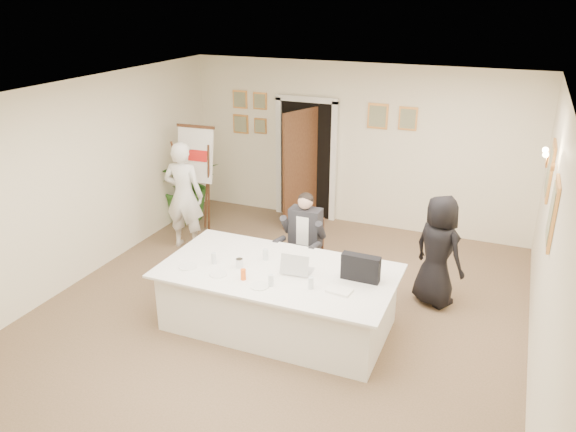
% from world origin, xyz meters
% --- Properties ---
extents(floor, '(7.00, 7.00, 0.00)m').
position_xyz_m(floor, '(0.00, 0.00, 0.00)').
color(floor, brown).
rests_on(floor, ground).
extents(ceiling, '(6.00, 7.00, 0.02)m').
position_xyz_m(ceiling, '(0.00, 0.00, 2.80)').
color(ceiling, white).
rests_on(ceiling, wall_back).
extents(wall_back, '(6.00, 0.10, 2.80)m').
position_xyz_m(wall_back, '(0.00, 3.50, 1.40)').
color(wall_back, '#EFEBCA').
rests_on(wall_back, floor).
extents(wall_front, '(6.00, 0.10, 2.80)m').
position_xyz_m(wall_front, '(0.00, -3.50, 1.40)').
color(wall_front, '#EFEBCA').
rests_on(wall_front, floor).
extents(wall_left, '(0.10, 7.00, 2.80)m').
position_xyz_m(wall_left, '(-3.00, 0.00, 1.40)').
color(wall_left, '#EFEBCA').
rests_on(wall_left, floor).
extents(wall_right, '(0.10, 7.00, 2.80)m').
position_xyz_m(wall_right, '(3.00, 0.00, 1.40)').
color(wall_right, '#EFEBCA').
rests_on(wall_right, floor).
extents(doorway, '(1.14, 0.86, 2.20)m').
position_xyz_m(doorway, '(-0.88, 3.32, 1.04)').
color(doorway, black).
rests_on(doorway, floor).
extents(pictures_back_wall, '(3.40, 0.06, 0.80)m').
position_xyz_m(pictures_back_wall, '(-0.80, 3.47, 1.85)').
color(pictures_back_wall, '#E79E4E').
rests_on(pictures_back_wall, wall_back).
extents(pictures_right_wall, '(0.06, 2.20, 0.80)m').
position_xyz_m(pictures_right_wall, '(2.97, 1.20, 1.75)').
color(pictures_right_wall, '#E79E4E').
rests_on(pictures_right_wall, wall_right).
extents(wall_sconce, '(0.20, 0.30, 0.24)m').
position_xyz_m(wall_sconce, '(2.90, 1.20, 2.10)').
color(wall_sconce, '#C88240').
rests_on(wall_sconce, wall_right).
extents(conference_table, '(2.81, 1.50, 0.78)m').
position_xyz_m(conference_table, '(0.11, -0.12, 0.39)').
color(conference_table, white).
rests_on(conference_table, floor).
extents(seated_man, '(0.61, 0.65, 1.37)m').
position_xyz_m(seated_man, '(0.02, 1.00, 0.69)').
color(seated_man, black).
rests_on(seated_man, floor).
extents(flip_chart, '(0.64, 0.41, 1.82)m').
position_xyz_m(flip_chart, '(-2.31, 2.13, 0.84)').
color(flip_chart, '#3A1F12').
rests_on(flip_chart, floor).
extents(standing_man, '(0.69, 0.50, 1.75)m').
position_xyz_m(standing_man, '(-2.20, 1.46, 0.87)').
color(standing_man, white).
rests_on(standing_man, floor).
extents(standing_woman, '(0.88, 0.80, 1.51)m').
position_xyz_m(standing_woman, '(1.80, 1.20, 0.75)').
color(standing_woman, black).
rests_on(standing_woman, floor).
extents(potted_palm, '(1.51, 1.41, 1.35)m').
position_xyz_m(potted_palm, '(-2.80, 2.50, 0.68)').
color(potted_palm, '#2D6622').
rests_on(potted_palm, floor).
extents(laptop, '(0.37, 0.39, 0.28)m').
position_xyz_m(laptop, '(0.35, -0.06, 0.91)').
color(laptop, '#B7BABC').
rests_on(laptop, conference_table).
extents(laptop_bag, '(0.45, 0.13, 0.31)m').
position_xyz_m(laptop_bag, '(1.09, 0.01, 0.93)').
color(laptop_bag, black).
rests_on(laptop_bag, conference_table).
extents(paper_stack, '(0.29, 0.22, 0.03)m').
position_xyz_m(paper_stack, '(0.95, -0.34, 0.79)').
color(paper_stack, white).
rests_on(paper_stack, conference_table).
extents(plate_left, '(0.25, 0.25, 0.01)m').
position_xyz_m(plate_left, '(-0.92, -0.48, 0.78)').
color(plate_left, white).
rests_on(plate_left, conference_table).
extents(plate_mid, '(0.26, 0.26, 0.01)m').
position_xyz_m(plate_mid, '(-0.48, -0.51, 0.78)').
color(plate_mid, white).
rests_on(plate_mid, conference_table).
extents(plate_near, '(0.27, 0.27, 0.01)m').
position_xyz_m(plate_near, '(0.09, -0.58, 0.78)').
color(plate_near, white).
rests_on(plate_near, conference_table).
extents(glass_a, '(0.08, 0.08, 0.14)m').
position_xyz_m(glass_a, '(-0.67, -0.27, 0.84)').
color(glass_a, silver).
rests_on(glass_a, conference_table).
extents(glass_b, '(0.06, 0.06, 0.14)m').
position_xyz_m(glass_b, '(0.20, -0.51, 0.84)').
color(glass_b, silver).
rests_on(glass_b, conference_table).
extents(glass_c, '(0.08, 0.08, 0.14)m').
position_xyz_m(glass_c, '(0.63, -0.39, 0.84)').
color(glass_c, silver).
rests_on(glass_c, conference_table).
extents(glass_d, '(0.08, 0.08, 0.14)m').
position_xyz_m(glass_d, '(-0.14, 0.07, 0.84)').
color(glass_d, silver).
rests_on(glass_d, conference_table).
extents(oj_glass, '(0.08, 0.08, 0.13)m').
position_xyz_m(oj_glass, '(-0.16, -0.50, 0.84)').
color(oj_glass, '#FF6015').
rests_on(oj_glass, conference_table).
extents(steel_jug, '(0.09, 0.09, 0.11)m').
position_xyz_m(steel_jug, '(-0.34, -0.24, 0.83)').
color(steel_jug, silver).
rests_on(steel_jug, conference_table).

